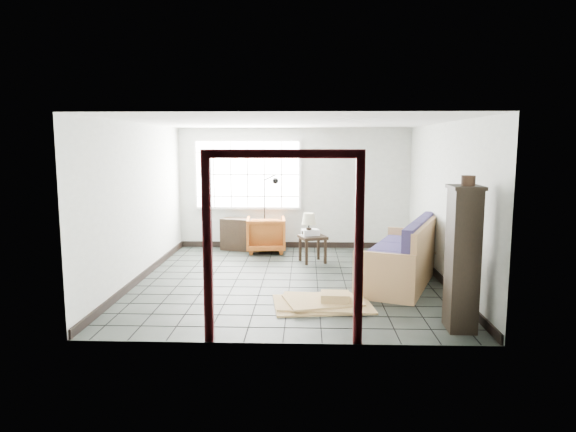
{
  "coord_description": "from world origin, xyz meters",
  "views": [
    {
      "loc": [
        0.25,
        -8.33,
        2.26
      ],
      "look_at": [
        -0.05,
        0.3,
        1.04
      ],
      "focal_mm": 32.0,
      "sensor_mm": 36.0,
      "label": 1
    }
  ],
  "objects_px": {
    "armchair": "(266,233)",
    "tall_shelf": "(462,257)",
    "futon_sofa": "(404,260)",
    "side_table": "(313,240)"
  },
  "relations": [
    {
      "from": "futon_sofa",
      "to": "side_table",
      "type": "relative_size",
      "value": 4.26
    },
    {
      "from": "side_table",
      "to": "tall_shelf",
      "type": "distance_m",
      "value": 3.97
    },
    {
      "from": "side_table",
      "to": "tall_shelf",
      "type": "relative_size",
      "value": 0.34
    },
    {
      "from": "futon_sofa",
      "to": "armchair",
      "type": "xyz_separation_m",
      "value": [
        -2.44,
        2.36,
        0.03
      ]
    },
    {
      "from": "futon_sofa",
      "to": "side_table",
      "type": "height_order",
      "value": "futon_sofa"
    },
    {
      "from": "side_table",
      "to": "tall_shelf",
      "type": "height_order",
      "value": "tall_shelf"
    },
    {
      "from": "futon_sofa",
      "to": "tall_shelf",
      "type": "height_order",
      "value": "tall_shelf"
    },
    {
      "from": "tall_shelf",
      "to": "armchair",
      "type": "bearing_deg",
      "value": 123.27
    },
    {
      "from": "futon_sofa",
      "to": "armchair",
      "type": "relative_size",
      "value": 3.12
    },
    {
      "from": "armchair",
      "to": "tall_shelf",
      "type": "bearing_deg",
      "value": 117.01
    }
  ]
}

